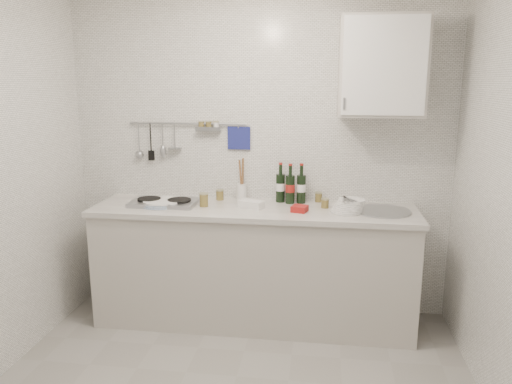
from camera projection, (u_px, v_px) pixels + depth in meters
back_wall at (259, 158)px, 3.98m from camera, size 3.00×0.02×2.50m
counter at (255, 268)px, 3.86m from camera, size 2.44×0.64×0.96m
wall_rail at (185, 135)px, 3.99m from camera, size 0.98×0.09×0.34m
wall_cabinet at (382, 67)px, 3.53m from camera, size 0.60×0.38×0.70m
plate_stack_hob at (162, 203)px, 3.82m from camera, size 0.32×0.31×0.04m
plate_stack_sink at (349, 206)px, 3.62m from camera, size 0.25×0.24×0.10m
wine_bottles at (291, 183)px, 3.87m from camera, size 0.24×0.11×0.31m
butter_dish at (251, 204)px, 3.74m from camera, size 0.21×0.16×0.06m
strawberry_punnet at (300, 209)px, 3.63m from camera, size 0.13×0.13×0.04m
utensil_crock at (242, 190)px, 4.00m from camera, size 0.08×0.08×0.34m
jar_a at (220, 195)px, 3.99m from camera, size 0.06×0.06×0.08m
jar_b at (319, 197)px, 3.93m from camera, size 0.06×0.06×0.08m
jar_c at (325, 203)px, 3.74m from camera, size 0.06×0.06×0.07m
jar_d at (204, 200)px, 3.78m from camera, size 0.07×0.07×0.10m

